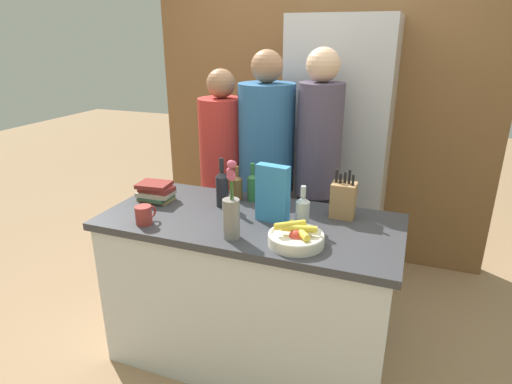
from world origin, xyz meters
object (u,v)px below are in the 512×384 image
at_px(cereal_box, 273,194).
at_px(book_stack, 156,192).
at_px(bottle_vinegar, 237,186).
at_px(bottle_wine, 303,211).
at_px(fruit_bowl, 296,237).
at_px(coffee_mug, 144,215).
at_px(person_at_sink, 223,173).
at_px(knife_block, 343,200).
at_px(person_in_red_tee, 318,169).
at_px(flower_vase, 232,211).
at_px(person_in_blue, 266,169).
at_px(refrigerator, 338,154).
at_px(bottle_oil, 222,188).
at_px(bottle_water, 253,186).

distance_m(cereal_box, book_stack, 0.74).
height_order(bottle_vinegar, bottle_wine, bottle_wine).
height_order(fruit_bowl, coffee_mug, fruit_bowl).
bearing_deg(person_at_sink, knife_block, -16.81).
distance_m(fruit_bowl, person_at_sink, 1.11).
xyz_separation_m(fruit_bowl, person_in_red_tee, (-0.10, 0.85, 0.08)).
xyz_separation_m(flower_vase, person_at_sink, (-0.44, 0.86, -0.12)).
relative_size(knife_block, bottle_wine, 1.20).
bearing_deg(person_at_sink, book_stack, -99.34).
relative_size(flower_vase, cereal_box, 1.28).
bearing_deg(person_at_sink, person_in_red_tee, 10.40).
height_order(person_in_blue, person_in_red_tee, person_in_red_tee).
distance_m(knife_block, bottle_vinegar, 0.63).
xyz_separation_m(flower_vase, bottle_vinegar, (-0.18, 0.48, -0.06)).
height_order(refrigerator, bottle_vinegar, refrigerator).
bearing_deg(coffee_mug, person_at_sink, 86.76).
xyz_separation_m(cereal_box, person_at_sink, (-0.56, 0.60, -0.13)).
xyz_separation_m(flower_vase, person_in_blue, (-0.13, 0.87, -0.06)).
distance_m(bottle_oil, bottle_vinegar, 0.14).
xyz_separation_m(bottle_wine, person_in_red_tee, (-0.07, 0.64, 0.03)).
bearing_deg(bottle_water, fruit_bowl, -49.27).
bearing_deg(person_at_sink, bottle_vinegar, -46.95).
bearing_deg(bottle_vinegar, bottle_water, 11.04).
height_order(bottle_vinegar, bottle_water, bottle_water).
relative_size(fruit_bowl, coffee_mug, 2.16).
xyz_separation_m(bottle_vinegar, bottle_water, (0.09, 0.02, 0.01)).
distance_m(coffee_mug, person_at_sink, 0.87).
xyz_separation_m(bottle_water, person_in_blue, (-0.05, 0.37, -0.01)).
xyz_separation_m(bottle_wine, person_in_blue, (-0.42, 0.62, -0.01)).
xyz_separation_m(coffee_mug, bottle_wine, (0.77, 0.25, 0.04)).
distance_m(refrigerator, bottle_oil, 1.16).
bearing_deg(person_at_sink, flower_vase, -54.80).
relative_size(cereal_box, coffee_mug, 2.50).
xyz_separation_m(fruit_bowl, person_in_blue, (-0.44, 0.83, 0.04)).
bearing_deg(cereal_box, fruit_bowl, -48.66).
height_order(fruit_bowl, knife_block, knife_block).
bearing_deg(person_in_blue, book_stack, -138.74).
distance_m(knife_block, coffee_mug, 1.05).
distance_m(bottle_vinegar, person_in_red_tee, 0.56).
relative_size(bottle_wine, person_in_blue, 0.13).
bearing_deg(person_in_blue, bottle_water, -91.79).
xyz_separation_m(fruit_bowl, cereal_box, (-0.19, 0.22, 0.11)).
height_order(refrigerator, person_in_red_tee, refrigerator).
xyz_separation_m(cereal_box, bottle_oil, (-0.33, 0.10, -0.04)).
height_order(knife_block, flower_vase, flower_vase).
relative_size(flower_vase, book_stack, 1.85).
relative_size(flower_vase, person_in_red_tee, 0.22).
bearing_deg(person_at_sink, fruit_bowl, -39.57).
bearing_deg(bottle_water, person_at_sink, 134.94).
distance_m(coffee_mug, person_in_red_tee, 1.14).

